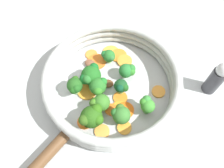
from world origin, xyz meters
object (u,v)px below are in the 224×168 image
Objects in this scene: carrot_slice_7 at (111,52)px; broccoli_floret_2 at (147,105)px; carrot_slice_11 at (119,55)px; broccoli_floret_7 at (128,71)px; carrot_slice_3 at (125,61)px; carrot_slice_13 at (102,132)px; carrot_slice_0 at (120,98)px; broccoli_floret_4 at (75,86)px; carrot_slice_10 at (91,55)px; carrot_slice_6 at (97,62)px; broccoli_floret_1 at (122,87)px; broccoli_floret_6 at (90,76)px; mushroom_piece_0 at (90,63)px; carrot_slice_1 at (111,110)px; carrot_slice_9 at (125,110)px; mushroom_piece_1 at (106,85)px; carrot_slice_12 at (85,122)px; salt_shaker at (216,78)px; broccoli_floret_8 at (98,86)px; broccoli_floret_5 at (109,56)px; carrot_slice_8 at (158,92)px; broccoli_floret_9 at (100,103)px; carrot_slice_5 at (120,110)px; broccoli_floret_0 at (92,117)px; carrot_slice_2 at (87,91)px; skillet at (112,88)px; broccoli_floret_3 at (121,114)px.

carrot_slice_7 is 0.18m from broccoli_floret_2.
broccoli_floret_7 is at bearing -128.50° from carrot_slice_11.
carrot_slice_3 is 0.19m from carrot_slice_13.
broccoli_floret_4 is (-0.04, 0.09, 0.03)m from carrot_slice_0.
carrot_slice_7 and carrot_slice_10 have the same top height.
carrot_slice_6 is 0.06m from carrot_slice_11.
broccoli_floret_2 is at bearing -95.81° from broccoli_floret_1.
broccoli_floret_6 is 0.06m from mushroom_piece_0.
broccoli_floret_7 reaches higher than carrot_slice_1.
carrot_slice_7 is at bearing -48.61° from carrot_slice_10.
carrot_slice_9 is 1.36× the size of mushroom_piece_1.
carrot_slice_12 is 0.31m from salt_shaker.
mushroom_piece_0 is at bearing 145.34° from carrot_slice_11.
mushroom_piece_0 is at bearing 51.02° from broccoli_floret_8.
broccoli_floret_4 reaches higher than broccoli_floret_5.
carrot_slice_8 is at bearing -64.76° from broccoli_floret_6.
carrot_slice_10 is 0.67× the size of broccoli_floret_9.
carrot_slice_7 is at bearing 6.78° from broccoli_floret_6.
carrot_slice_8 is (-0.03, -0.16, 0.00)m from carrot_slice_7.
broccoli_floret_4 is (-0.11, 0.16, 0.03)m from carrot_slice_8.
broccoli_floret_9 is 1.62× the size of mushroom_piece_1.
salt_shaker is at bearing -78.91° from carrot_slice_7.
carrot_slice_5 is at bearing -4.59° from carrot_slice_13.
broccoli_floret_7 reaches higher than carrot_slice_0.
carrot_slice_10 is at bearing 98.98° from broccoli_floret_5.
mushroom_piece_0 is (0.07, 0.11, 0.00)m from carrot_slice_1.
carrot_slice_10 is 0.31m from salt_shaker.
carrot_slice_12 is at bearing -151.13° from broccoli_floret_6.
broccoli_floret_1 is at bearing 124.68° from carrot_slice_8.
broccoli_floret_4 reaches higher than carrot_slice_7.
carrot_slice_9 is at bearing -130.14° from broccoli_floret_5.
carrot_slice_13 is 0.04m from broccoli_floret_0.
broccoli_floret_6 is (-0.02, 0.07, 0.00)m from broccoli_floret_1.
broccoli_floret_1 is at bearing 128.40° from salt_shaker.
carrot_slice_2 is 1.36× the size of carrot_slice_13.
carrot_slice_6 is at bearing 62.26° from skillet.
carrot_slice_9 is 0.05m from broccoli_floret_1.
carrot_slice_0 and carrot_slice_10 have the same top height.
skillet is at bearing 116.90° from carrot_slice_8.
mushroom_piece_0 is (-0.03, 0.03, -0.02)m from broccoli_floret_5.
mushroom_piece_0 is 1.00× the size of mushroom_piece_1.
carrot_slice_0 is 0.09m from carrot_slice_13.
broccoli_floret_9 is at bearing 93.42° from broccoli_floret_3.
mushroom_piece_1 is (-0.08, -0.00, 0.00)m from carrot_slice_3.
carrot_slice_11 reaches higher than skillet.
salt_shaker is (0.11, -0.27, 0.03)m from mushroom_piece_0.
skillet is 0.10m from broccoli_floret_0.
carrot_slice_13 is at bearing -136.98° from carrot_slice_10.
broccoli_floret_7 is (0.14, 0.00, -0.01)m from broccoli_floret_0.
skillet is 7.68× the size of carrot_slice_3.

